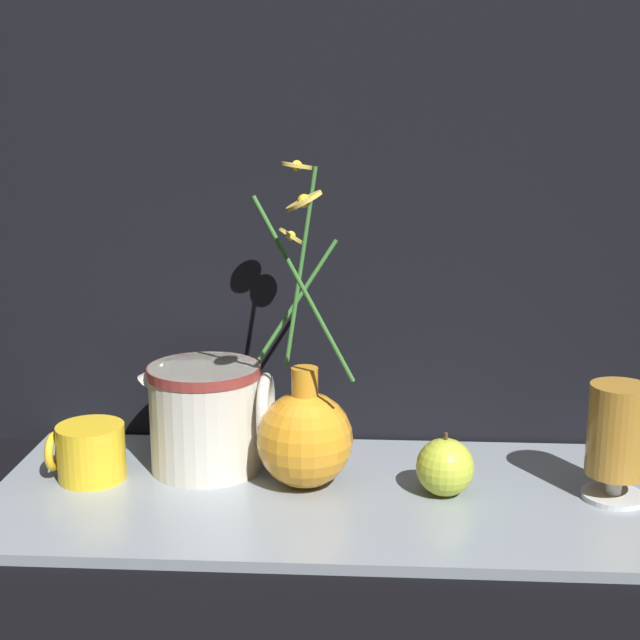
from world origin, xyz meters
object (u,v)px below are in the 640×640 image
(vase_with_flowers, at_px, (305,433))
(ceramic_pitcher, at_px, (207,413))
(tea_glass, at_px, (617,434))
(orange_fruit, at_px, (445,468))
(yellow_mug, at_px, (89,452))

(vase_with_flowers, xyz_separation_m, ceramic_pitcher, (-0.12, 0.04, 0.01))
(tea_glass, distance_m, orange_fruit, 0.19)
(yellow_mug, xyz_separation_m, ceramic_pitcher, (0.13, 0.04, 0.04))
(ceramic_pitcher, height_order, tea_glass, ceramic_pitcher)
(tea_glass, relative_size, orange_fruit, 1.80)
(vase_with_flowers, distance_m, tea_glass, 0.35)
(yellow_mug, height_order, ceramic_pitcher, ceramic_pitcher)
(vase_with_flowers, height_order, yellow_mug, vase_with_flowers)
(ceramic_pitcher, relative_size, orange_fruit, 2.17)
(yellow_mug, bearing_deg, ceramic_pitcher, 16.63)
(ceramic_pitcher, bearing_deg, yellow_mug, -163.37)
(orange_fruit, bearing_deg, vase_with_flowers, 172.91)
(tea_glass, bearing_deg, ceramic_pitcher, 172.82)
(ceramic_pitcher, xyz_separation_m, tea_glass, (0.47, -0.06, 0.01))
(tea_glass, bearing_deg, vase_with_flowers, 177.53)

